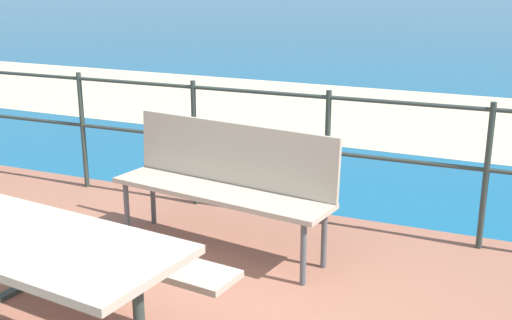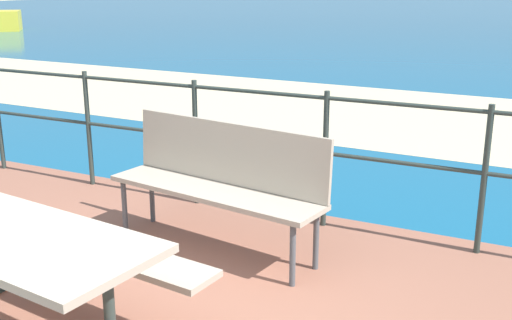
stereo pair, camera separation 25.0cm
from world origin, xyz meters
name	(u,v)px [view 2 (the right image)]	position (x,y,z in m)	size (l,w,h in m)	color
beach_strip	(396,115)	(0.00, 7.09, 0.01)	(54.00, 4.28, 0.01)	beige
picnic_table	(1,261)	(-0.18, -0.09, 0.64)	(1.86, 1.52, 0.75)	tan
park_bench	(220,175)	(0.06, 1.68, 0.61)	(1.72, 0.65, 0.92)	tan
railing_fence	(257,135)	(0.00, 2.39, 0.74)	(5.94, 0.04, 1.09)	#2D3833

